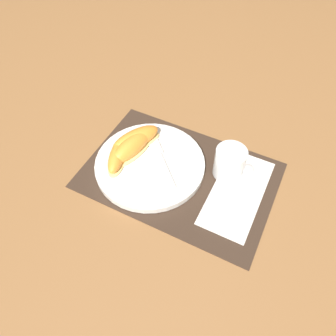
# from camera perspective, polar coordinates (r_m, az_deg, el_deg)

# --- Properties ---
(ground_plane) EXTENTS (3.00, 3.00, 0.00)m
(ground_plane) POSITION_cam_1_polar(r_m,az_deg,el_deg) (0.79, 1.97, -1.31)
(ground_plane) COLOR olive
(placemat) EXTENTS (0.45, 0.30, 0.00)m
(placemat) POSITION_cam_1_polar(r_m,az_deg,el_deg) (0.79, 1.98, -1.23)
(placemat) COLOR #38281E
(placemat) RESTS_ON ground_plane
(plate) EXTENTS (0.27, 0.27, 0.02)m
(plate) POSITION_cam_1_polar(r_m,az_deg,el_deg) (0.80, -3.15, 0.64)
(plate) COLOR white
(plate) RESTS_ON placemat
(juice_glass) EXTENTS (0.07, 0.07, 0.08)m
(juice_glass) POSITION_cam_1_polar(r_m,az_deg,el_deg) (0.78, 10.63, 0.76)
(juice_glass) COLOR silver
(juice_glass) RESTS_ON placemat
(napkin) EXTENTS (0.11, 0.24, 0.00)m
(napkin) POSITION_cam_1_polar(r_m,az_deg,el_deg) (0.78, 11.98, -4.16)
(napkin) COLOR white
(napkin) RESTS_ON placemat
(knife) EXTENTS (0.05, 0.21, 0.01)m
(knife) POSITION_cam_1_polar(r_m,az_deg,el_deg) (0.77, 11.12, -4.03)
(knife) COLOR silver
(knife) RESTS_ON napkin
(spoon) EXTENTS (0.05, 0.18, 0.01)m
(spoon) POSITION_cam_1_polar(r_m,az_deg,el_deg) (0.79, 13.34, -2.22)
(spoon) COLOR silver
(spoon) RESTS_ON napkin
(fork) EXTENTS (0.14, 0.14, 0.00)m
(fork) POSITION_cam_1_polar(r_m,az_deg,el_deg) (0.80, -1.53, 2.14)
(fork) COLOR silver
(fork) RESTS_ON plate
(citrus_wedge_0) EXTENTS (0.11, 0.14, 0.05)m
(citrus_wedge_0) POSITION_cam_1_polar(r_m,az_deg,el_deg) (0.82, -5.64, 4.92)
(citrus_wedge_0) COLOR #F4DB84
(citrus_wedge_0) RESTS_ON plate
(citrus_wedge_1) EXTENTS (0.08, 0.14, 0.05)m
(citrus_wedge_1) POSITION_cam_1_polar(r_m,az_deg,el_deg) (0.80, -6.20, 3.80)
(citrus_wedge_1) COLOR #F4DB84
(citrus_wedge_1) RESTS_ON plate
(citrus_wedge_2) EXTENTS (0.06, 0.11, 0.04)m
(citrus_wedge_2) POSITION_cam_1_polar(r_m,az_deg,el_deg) (0.80, -7.20, 3.21)
(citrus_wedge_2) COLOR #F4DB84
(citrus_wedge_2) RESTS_ON plate
(citrus_wedge_3) EXTENTS (0.07, 0.12, 0.04)m
(citrus_wedge_3) POSITION_cam_1_polar(r_m,az_deg,el_deg) (0.79, -8.79, 2.08)
(citrus_wedge_3) COLOR #F4DB84
(citrus_wedge_3) RESTS_ON plate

